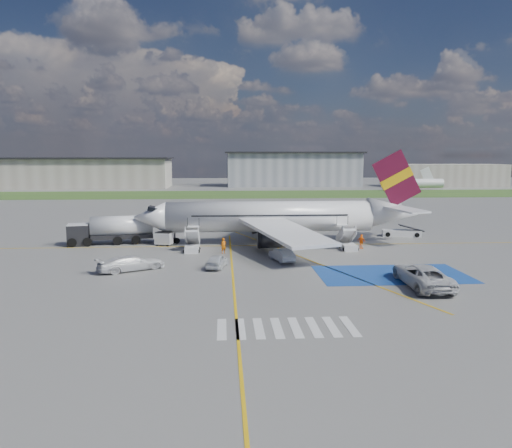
% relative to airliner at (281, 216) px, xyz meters
% --- Properties ---
extents(ground, '(400.00, 400.00, 0.00)m').
position_rel_airliner_xyz_m(ground, '(-1.51, -14.00, -3.39)').
color(ground, '#60605E').
rests_on(ground, ground).
extents(grass_strip, '(400.00, 30.00, 0.01)m').
position_rel_airliner_xyz_m(grass_strip, '(-1.51, 81.00, -3.39)').
color(grass_strip, '#2D4C1E').
rests_on(grass_strip, ground).
extents(taxiway_line_main, '(120.00, 0.20, 0.01)m').
position_rel_airliner_xyz_m(taxiway_line_main, '(-1.51, -2.00, -3.39)').
color(taxiway_line_main, gold).
rests_on(taxiway_line_main, ground).
extents(taxiway_line_cross, '(0.20, 60.00, 0.01)m').
position_rel_airliner_xyz_m(taxiway_line_cross, '(-6.51, -24.00, -3.39)').
color(taxiway_line_cross, gold).
rests_on(taxiway_line_cross, ground).
extents(taxiway_line_diag, '(20.71, 56.45, 0.01)m').
position_rel_airliner_xyz_m(taxiway_line_diag, '(-1.51, -2.00, -3.39)').
color(taxiway_line_diag, gold).
rests_on(taxiway_line_diag, ground).
extents(staging_box, '(14.00, 8.00, 0.01)m').
position_rel_airliner_xyz_m(staging_box, '(8.49, -18.00, -3.39)').
color(staging_box, navy).
rests_on(staging_box, ground).
extents(crosswalk, '(9.00, 4.00, 0.01)m').
position_rel_airliner_xyz_m(crosswalk, '(-3.31, -32.00, -3.39)').
color(crosswalk, silver).
rests_on(crosswalk, ground).
extents(terminal_west, '(60.00, 22.00, 10.00)m').
position_rel_airliner_xyz_m(terminal_west, '(-56.51, 116.00, 1.61)').
color(terminal_west, gray).
rests_on(terminal_west, ground).
extents(terminal_centre, '(48.00, 18.00, 12.00)m').
position_rel_airliner_xyz_m(terminal_centre, '(18.49, 121.00, 2.61)').
color(terminal_centre, gray).
rests_on(terminal_centre, ground).
extents(terminal_east, '(40.00, 16.00, 8.00)m').
position_rel_airliner_xyz_m(terminal_east, '(73.49, 114.00, 0.61)').
color(terminal_east, gray).
rests_on(terminal_east, ground).
extents(airliner, '(36.81, 32.95, 11.92)m').
position_rel_airliner_xyz_m(airliner, '(0.00, 0.00, 0.00)').
color(airliner, silver).
rests_on(airliner, ground).
extents(airstairs_fwd, '(1.90, 5.20, 3.60)m').
position_rel_airliner_xyz_m(airstairs_fwd, '(-11.01, -5.30, -2.77)').
color(airstairs_fwd, silver).
rests_on(airstairs_fwd, ground).
extents(airstairs_aft, '(1.90, 5.20, 3.60)m').
position_rel_airliner_xyz_m(airstairs_aft, '(7.49, -5.30, -2.77)').
color(airstairs_aft, silver).
rests_on(airstairs_aft, ground).
extents(fuel_tanker, '(10.68, 4.76, 3.53)m').
position_rel_airliner_xyz_m(fuel_tanker, '(-21.54, 0.55, -1.91)').
color(fuel_tanker, black).
rests_on(fuel_tanker, ground).
extents(gpu_cart, '(2.29, 1.82, 1.68)m').
position_rel_airliner_xyz_m(gpu_cart, '(-14.78, -0.98, -2.64)').
color(gpu_cart, silver).
rests_on(gpu_cart, ground).
extents(belt_loader, '(5.78, 2.95, 1.67)m').
position_rel_airliner_xyz_m(belt_loader, '(17.44, 3.94, -2.98)').
color(belt_loader, silver).
rests_on(belt_loader, ground).
extents(car_silver_a, '(2.57, 4.29, 1.37)m').
position_rel_airliner_xyz_m(car_silver_a, '(-7.99, -14.09, -2.71)').
color(car_silver_a, silver).
rests_on(car_silver_a, ground).
extents(car_silver_b, '(2.55, 4.47, 1.39)m').
position_rel_airliner_xyz_m(car_silver_b, '(-1.16, -11.33, -2.70)').
color(car_silver_b, '#B0B2B7').
rests_on(car_silver_b, ground).
extents(van_white_a, '(3.29, 6.76, 2.50)m').
position_rel_airliner_xyz_m(van_white_a, '(9.68, -22.20, -2.14)').
color(van_white_a, silver).
rests_on(van_white_a, ground).
extents(van_white_b, '(5.29, 4.19, 1.94)m').
position_rel_airliner_xyz_m(van_white_b, '(-16.33, -14.75, -2.43)').
color(van_white_b, silver).
rests_on(van_white_b, ground).
extents(crew_fwd, '(0.79, 0.70, 1.82)m').
position_rel_airliner_xyz_m(crew_fwd, '(-7.34, -6.79, -2.48)').
color(crew_fwd, orange).
rests_on(crew_fwd, ground).
extents(crew_nose, '(1.02, 0.98, 1.66)m').
position_rel_airliner_xyz_m(crew_nose, '(-11.48, 1.00, -2.56)').
color(crew_nose, orange).
rests_on(crew_nose, ground).
extents(crew_aft, '(1.02, 1.04, 1.75)m').
position_rel_airliner_xyz_m(crew_aft, '(9.24, -4.94, -2.52)').
color(crew_aft, orange).
rests_on(crew_aft, ground).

